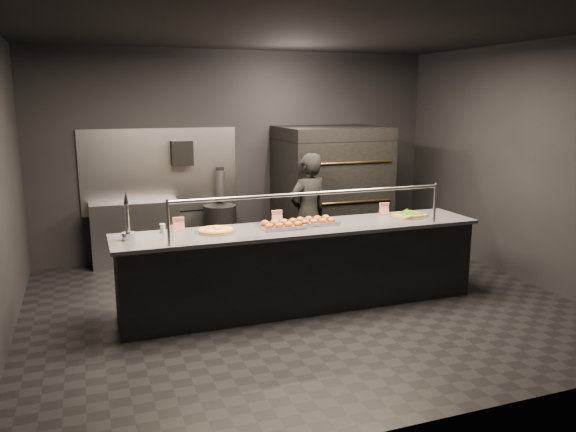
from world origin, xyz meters
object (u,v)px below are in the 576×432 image
Objects in this scene: fire_extinguisher at (220,185)px; beer_tap at (128,226)px; slider_tray_b at (316,221)px; slider_tray_a at (281,225)px; worker at (308,214)px; round_pizza at (216,230)px; service_counter at (302,266)px; towel_dispenser at (182,153)px; square_pizza at (408,215)px; pizza_oven at (331,191)px; prep_shelf at (136,233)px; trash_bin at (221,232)px.

beer_tap reaches higher than fire_extinguisher.
fire_extinguisher is at bearing 103.51° from slider_tray_b.
slider_tray_a is 1.31m from worker.
service_counter is at bearing -5.75° from round_pizza.
towel_dispenser is 0.80× the size of square_pizza.
fire_extinguisher is 2.36m from slider_tray_a.
pizza_oven is 3.84× the size of slider_tray_a.
service_counter is 2.30m from pizza_oven.
slider_tray_b is 1.20m from square_pizza.
beer_tap reaches higher than slider_tray_a.
worker is at bearing -130.97° from pizza_oven.
towel_dispenser is at bearing 110.63° from service_counter.
round_pizza is 0.72m from slider_tray_a.
beer_tap is 0.96× the size of slider_tray_b.
pizza_oven is 1.59× the size of prep_shelf.
slider_tray_b is at bearing 56.78° from worker.
service_counter is 1.28m from worker.
service_counter reaches higher than round_pizza.
fire_extinguisher is at bearing 3.66° from prep_shelf.
beer_tap is 2.06m from slider_tray_b.
service_counter is at bearing -153.50° from slider_tray_b.
fire_extinguisher is at bearing 92.98° from slider_tray_a.
service_counter is 1.95m from beer_tap.
pizza_oven is at bearing 96.27° from square_pizza.
trash_bin is at bearing 168.74° from pizza_oven.
fire_extinguisher reaches higher than trash_bin.
worker is at bearing -29.55° from prep_shelf.
round_pizza is (0.90, 0.04, -0.13)m from beer_tap.
service_counter is 1.48m from square_pizza.
service_counter is 0.53m from slider_tray_b.
round_pizza is (0.65, -2.22, 0.49)m from prep_shelf.
worker is (0.32, 1.02, -0.14)m from slider_tray_b.
trash_bin is (-0.06, -0.18, -0.66)m from fire_extinguisher.
round_pizza is at bearing 179.59° from square_pizza.
towel_dispenser is 2.38m from round_pizza.
round_pizza is at bearing 176.25° from slider_tray_a.
prep_shelf is 1.51× the size of trash_bin.
round_pizza is at bearing -179.73° from slider_tray_b.
beer_tap is 0.91m from round_pizza.
slider_tray_a is (1.37, -2.27, 0.50)m from prep_shelf.
service_counter is at bearing -11.99° from slider_tray_a.
trash_bin is 1.50m from worker.
worker is (1.47, 1.02, -0.12)m from round_pizza.
towel_dispenser is 0.69× the size of fire_extinguisher.
worker is at bearing -49.87° from trash_bin.
towel_dispenser is 2.51m from slider_tray_a.
round_pizza is at bearing -73.71° from prep_shelf.
worker is (1.42, -1.27, -0.74)m from towel_dispenser.
fire_extinguisher is 2.38m from round_pizza.
pizza_oven reaches higher than fire_extinguisher.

